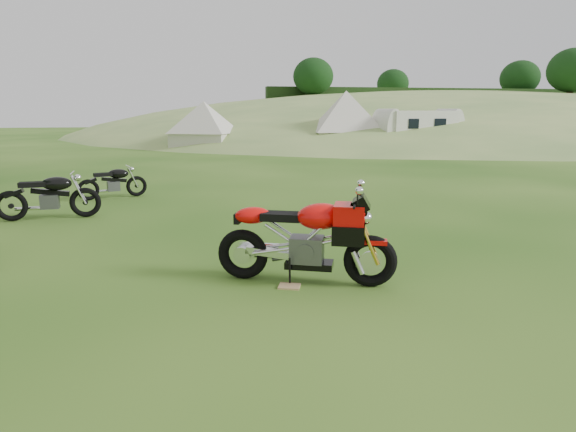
{
  "coord_description": "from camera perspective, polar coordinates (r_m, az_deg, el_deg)",
  "views": [
    {
      "loc": [
        -1.1,
        -5.86,
        2.2
      ],
      "look_at": [
        0.15,
        0.4,
        0.78
      ],
      "focal_mm": 30.0,
      "sensor_mm": 36.0,
      "label": 1
    }
  ],
  "objects": [
    {
      "name": "vintage_moto_c",
      "position": [
        10.9,
        -26.57,
        2.26
      ],
      "size": [
        1.96,
        0.61,
        1.02
      ],
      "primitive_type": null,
      "rotation": [
        0.0,
        0.0,
        0.08
      ],
      "color": "black",
      "rests_on": "ground"
    },
    {
      "name": "sport_motorcycle",
      "position": [
        6.13,
        2.06,
        -1.98
      ],
      "size": [
        2.26,
        1.33,
        1.33
      ],
      "primitive_type": null,
      "rotation": [
        0.0,
        0.0,
        -0.38
      ],
      "color": "red",
      "rests_on": "ground"
    },
    {
      "name": "hedgerow",
      "position": [
        52.33,
        17.62,
        9.52
      ],
      "size": [
        36.0,
        1.2,
        8.6
      ],
      "primitive_type": null,
      "color": "black",
      "rests_on": "ground"
    },
    {
      "name": "plywood_board",
      "position": [
        6.15,
        0.17,
        -8.32
      ],
      "size": [
        0.33,
        0.3,
        0.02
      ],
      "primitive_type": "cube",
      "rotation": [
        0.0,
        0.0,
        -0.36
      ],
      "color": "tan",
      "rests_on": "ground"
    },
    {
      "name": "caravan",
      "position": [
        27.11,
        15.07,
        9.76
      ],
      "size": [
        4.91,
        2.66,
        2.19
      ],
      "primitive_type": null,
      "rotation": [
        0.0,
        0.0,
        0.13
      ],
      "color": "silver",
      "rests_on": "ground"
    },
    {
      "name": "hillside",
      "position": [
        52.33,
        17.62,
        9.52
      ],
      "size": [
        80.0,
        64.0,
        8.0
      ],
      "primitive_type": "ellipsoid",
      "color": "#678D47",
      "rests_on": "ground"
    },
    {
      "name": "ground",
      "position": [
        6.36,
        -0.66,
        -7.71
      ],
      "size": [
        120.0,
        120.0,
        0.0
      ],
      "primitive_type": "plane",
      "color": "#1E4C10",
      "rests_on": "ground"
    },
    {
      "name": "tent_left",
      "position": [
        27.85,
        -9.89,
        10.53
      ],
      "size": [
        4.01,
        4.01,
        2.65
      ],
      "primitive_type": null,
      "rotation": [
        0.0,
        0.0,
        -0.41
      ],
      "color": "beige",
      "rests_on": "ground"
    },
    {
      "name": "tent_right",
      "position": [
        27.07,
        6.85,
        10.9
      ],
      "size": [
        3.81,
        3.81,
        2.96
      ],
      "primitive_type": null,
      "rotation": [
        0.0,
        0.0,
        -0.12
      ],
      "color": "beige",
      "rests_on": "ground"
    },
    {
      "name": "vintage_moto_d",
      "position": [
        12.88,
        -20.09,
        3.86
      ],
      "size": [
        1.67,
        0.9,
        0.86
      ],
      "primitive_type": null,
      "rotation": [
        0.0,
        0.0,
        0.34
      ],
      "color": "black",
      "rests_on": "ground"
    }
  ]
}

